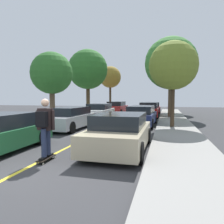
% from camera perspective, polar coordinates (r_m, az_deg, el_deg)
% --- Properties ---
extents(ground, '(80.00, 80.00, 0.00)m').
position_cam_1_polar(ground, '(6.16, -22.98, -14.25)').
color(ground, '#353538').
extents(sidewalk_right, '(2.28, 56.00, 0.14)m').
position_cam_1_polar(sidewalk_right, '(5.02, 21.38, -17.60)').
color(sidewalk_right, gray).
rests_on(sidewalk_right, ground).
extents(center_line, '(0.12, 39.20, 0.01)m').
position_cam_1_polar(center_line, '(9.54, -8.16, -7.52)').
color(center_line, gold).
rests_on(center_line, ground).
extents(parked_car_left_near, '(2.00, 4.40, 1.32)m').
position_cam_1_polar(parked_car_left_near, '(12.94, -11.45, -1.61)').
color(parked_car_left_near, '#B7B7BC').
rests_on(parked_car_left_near, ground).
extents(parked_car_left_far, '(2.05, 4.64, 1.36)m').
position_cam_1_polar(parked_car_left_far, '(18.41, -3.45, 0.11)').
color(parked_car_left_far, white).
rests_on(parked_car_left_far, ground).
extents(parked_car_left_farthest, '(2.10, 4.34, 1.43)m').
position_cam_1_polar(parked_car_left_farthest, '(24.80, 1.23, 1.15)').
color(parked_car_left_farthest, maroon).
rests_on(parked_car_left_farthest, ground).
extents(parked_car_right_nearest, '(1.95, 4.16, 1.31)m').
position_cam_1_polar(parked_car_right_nearest, '(7.58, 2.17, -5.53)').
color(parked_car_right_nearest, '#BCAD89').
rests_on(parked_car_right_nearest, ground).
extents(parked_car_right_near, '(1.89, 4.56, 1.34)m').
position_cam_1_polar(parked_car_right_near, '(14.44, 8.01, -0.96)').
color(parked_car_right_near, navy).
rests_on(parked_car_right_near, ground).
extents(parked_car_right_far, '(1.94, 4.49, 1.43)m').
position_cam_1_polar(parked_car_right_far, '(20.69, 9.93, 0.56)').
color(parked_car_right_far, maroon).
rests_on(parked_car_right_far, ground).
extents(parked_car_right_farthest, '(1.97, 4.40, 1.32)m').
position_cam_1_polar(parked_car_right_farthest, '(26.85, 10.95, 1.18)').
color(parked_car_right_farthest, maroon).
rests_on(parked_car_right_farthest, ground).
extents(street_tree_left_nearest, '(2.85, 2.85, 4.85)m').
position_cam_1_polar(street_tree_left_nearest, '(15.17, -15.99, 9.97)').
color(street_tree_left_nearest, brown).
rests_on(street_tree_left_nearest, sidewalk_left).
extents(street_tree_left_near, '(3.93, 3.93, 6.52)m').
position_cam_1_polar(street_tree_left_near, '(21.51, -6.55, 11.32)').
color(street_tree_left_near, '#4C3823').
rests_on(street_tree_left_near, sidewalk_left).
extents(street_tree_left_far, '(2.99, 2.99, 6.11)m').
position_cam_1_polar(street_tree_left_far, '(29.79, -0.49, 9.37)').
color(street_tree_left_far, '#3D2D1E').
rests_on(street_tree_left_far, sidewalk_left).
extents(street_tree_right_nearest, '(2.88, 2.88, 5.09)m').
position_cam_1_polar(street_tree_right_nearest, '(13.30, 16.22, 11.92)').
color(street_tree_right_nearest, '#3D2D1E').
rests_on(street_tree_right_nearest, sidewalk_right).
extents(street_tree_right_near, '(4.68, 4.68, 7.18)m').
position_cam_1_polar(street_tree_right_near, '(20.15, 15.64, 12.55)').
color(street_tree_right_near, brown).
rests_on(street_tree_right_near, sidewalk_right).
extents(street_tree_right_far, '(4.54, 4.54, 7.72)m').
position_cam_1_polar(street_tree_right_far, '(26.69, 15.35, 11.73)').
color(street_tree_right_far, brown).
rests_on(street_tree_right_far, sidewalk_right).
extents(skateboard, '(0.24, 0.85, 0.10)m').
position_cam_1_polar(skateboard, '(6.71, -17.33, -11.84)').
color(skateboard, black).
rests_on(skateboard, ground).
extents(skateboarder, '(0.58, 0.70, 1.75)m').
position_cam_1_polar(skateboarder, '(6.49, -17.66, -3.29)').
color(skateboarder, black).
rests_on(skateboarder, skateboard).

